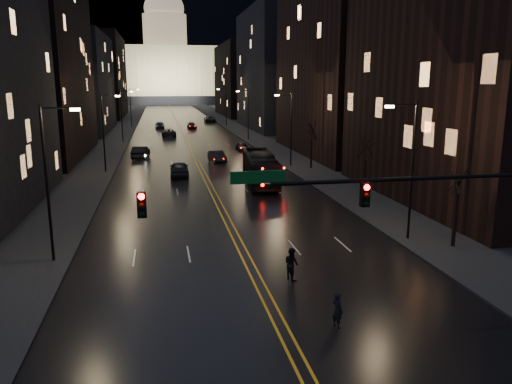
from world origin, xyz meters
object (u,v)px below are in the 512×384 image
oncoming_car_a (179,169)px  receding_car_a (217,157)px  bus (260,168)px  oncoming_car_b (141,152)px  traffic_signal (418,204)px  pedestrian_a (337,310)px  pedestrian_b (292,264)px

oncoming_car_a → receding_car_a: oncoming_car_a is taller
bus → oncoming_car_a: bearing=149.0°
bus → oncoming_car_a: size_ratio=2.33×
oncoming_car_b → bus: bearing=129.9°
oncoming_car_b → receding_car_a: oncoming_car_b is taller
traffic_signal → receding_car_a: size_ratio=3.76×
oncoming_car_b → pedestrian_a: 52.02m
oncoming_car_a → oncoming_car_b: oncoming_car_b is taller
bus → receding_car_a: bus is taller
traffic_signal → bus: (-0.68, 30.39, -3.48)m
oncoming_car_b → receding_car_a: bearing=159.1°
pedestrian_a → bus: bearing=-27.0°
receding_car_a → oncoming_car_b: bearing=144.3°
receding_car_a → pedestrian_b: 40.20m
oncoming_car_a → oncoming_car_b: size_ratio=0.96×
oncoming_car_a → bus: bearing=144.9°
oncoming_car_a → pedestrian_a: oncoming_car_a is taller
pedestrian_b → bus: bearing=-30.5°
bus → oncoming_car_b: bus is taller
pedestrian_b → oncoming_car_a: bearing=-14.5°
oncoming_car_b → receding_car_a: size_ratio=1.13×
traffic_signal → oncoming_car_b: size_ratio=3.33×
bus → oncoming_car_a: bus is taller
oncoming_car_a → pedestrian_b: pedestrian_b is taller
pedestrian_a → pedestrian_b: size_ratio=0.90×
pedestrian_a → pedestrian_b: 5.51m
oncoming_car_a → pedestrian_a: bearing=99.1°
oncoming_car_a → pedestrian_b: size_ratio=2.87×
bus → oncoming_car_b: 23.86m
oncoming_car_a → oncoming_car_b: (-4.64, 14.37, 0.00)m
oncoming_car_b → pedestrian_a: bearing=108.7°
oncoming_car_a → traffic_signal: bearing=104.7°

